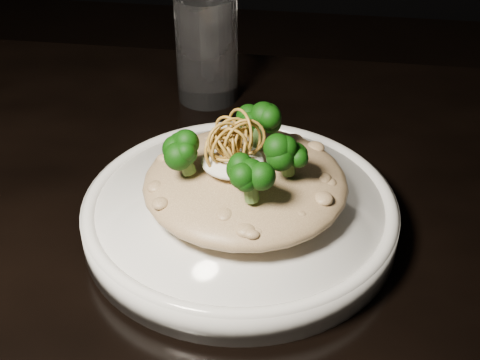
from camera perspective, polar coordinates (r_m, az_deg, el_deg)
name	(u,v)px	position (r m, az deg, el deg)	size (l,w,h in m)	color
table	(231,302)	(0.68, -0.81, -10.41)	(1.10, 0.80, 0.75)	black
plate	(240,215)	(0.62, 0.00, -3.00)	(0.29, 0.29, 0.03)	white
risotto	(245,183)	(0.60, 0.47, -0.26)	(0.19, 0.19, 0.04)	brown
broccoli	(240,148)	(0.57, 0.04, 2.78)	(0.12, 0.12, 0.05)	black
cheese	(233,161)	(0.58, -0.63, 1.64)	(0.06, 0.06, 0.02)	white
shallots	(234,136)	(0.57, -0.54, 3.78)	(0.05, 0.05, 0.03)	brown
drinking_glass	(207,48)	(0.82, -2.85, 11.16)	(0.07, 0.07, 0.13)	white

